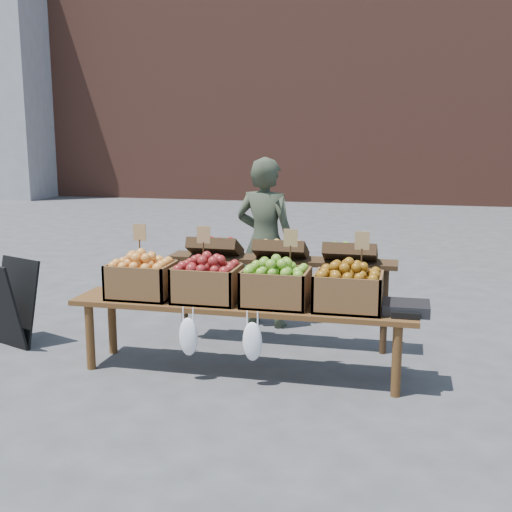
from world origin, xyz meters
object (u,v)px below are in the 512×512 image
(crate_russet_pears, at_px, (207,284))
(vendor, at_px, (265,243))
(crate_red_apples, at_px, (276,287))
(weighing_scale, at_px, (406,308))
(chalkboard_sign, at_px, (7,303))
(back_table, at_px, (281,289))
(crate_green_apples, at_px, (348,291))
(display_bench, at_px, (241,338))
(crate_golden_apples, at_px, (142,280))

(crate_russet_pears, bearing_deg, vendor, 82.54)
(crate_red_apples, height_order, weighing_scale, crate_red_apples)
(chalkboard_sign, xyz_separation_m, back_table, (2.36, 0.55, 0.13))
(back_table, xyz_separation_m, crate_green_apples, (0.65, -0.72, 0.19))
(chalkboard_sign, distance_m, display_bench, 2.20)
(display_bench, distance_m, crate_golden_apples, 0.93)
(display_bench, bearing_deg, crate_russet_pears, 180.00)
(weighing_scale, bearing_deg, display_bench, 180.00)
(back_table, bearing_deg, crate_golden_apples, -144.21)
(vendor, distance_m, weighing_scale, 1.90)
(crate_golden_apples, bearing_deg, back_table, 35.79)
(chalkboard_sign, relative_size, display_bench, 0.29)
(chalkboard_sign, relative_size, crate_golden_apples, 1.57)
(chalkboard_sign, distance_m, crate_red_apples, 2.49)
(vendor, bearing_deg, crate_green_apples, 137.41)
(display_bench, height_order, crate_golden_apples, crate_golden_apples)
(vendor, xyz_separation_m, weighing_scale, (1.35, -1.32, -0.22))
(back_table, relative_size, crate_red_apples, 4.20)
(back_table, bearing_deg, chalkboard_sign, -166.96)
(vendor, relative_size, crate_golden_apples, 3.31)
(back_table, relative_size, crate_green_apples, 4.20)
(crate_green_apples, bearing_deg, crate_golden_apples, 180.00)
(crate_russet_pears, bearing_deg, crate_red_apples, 0.00)
(display_bench, relative_size, crate_golden_apples, 5.40)
(chalkboard_sign, height_order, weighing_scale, chalkboard_sign)
(crate_golden_apples, height_order, crate_green_apples, same)
(crate_golden_apples, distance_m, crate_green_apples, 1.65)
(vendor, height_order, chalkboard_sign, vendor)
(chalkboard_sign, distance_m, crate_green_apples, 3.04)
(display_bench, relative_size, crate_green_apples, 5.40)
(vendor, height_order, crate_green_apples, vendor)
(vendor, distance_m, crate_red_apples, 1.38)
(chalkboard_sign, relative_size, weighing_scale, 2.31)
(vendor, xyz_separation_m, back_table, (0.28, -0.60, -0.31))
(weighing_scale, bearing_deg, chalkboard_sign, 177.13)
(weighing_scale, bearing_deg, crate_golden_apples, 180.00)
(vendor, bearing_deg, crate_red_apples, 118.30)
(crate_red_apples, relative_size, weighing_scale, 1.47)
(vendor, xyz_separation_m, crate_red_apples, (0.38, -1.32, -0.12))
(crate_russet_pears, height_order, crate_red_apples, same)
(chalkboard_sign, distance_m, crate_russet_pears, 1.95)
(vendor, bearing_deg, weighing_scale, 148.02)
(back_table, height_order, crate_russet_pears, back_table)
(crate_red_apples, bearing_deg, back_table, 98.00)
(chalkboard_sign, bearing_deg, vendor, 50.32)
(back_table, bearing_deg, crate_green_apples, -47.87)
(chalkboard_sign, relative_size, crate_russet_pears, 1.57)
(vendor, relative_size, crate_green_apples, 3.31)
(chalkboard_sign, height_order, crate_russet_pears, crate_russet_pears)
(vendor, relative_size, crate_russet_pears, 3.31)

